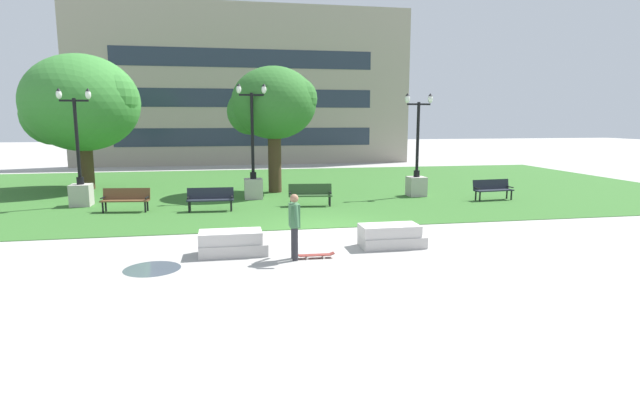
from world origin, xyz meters
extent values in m
plane|color=#A3A09B|center=(0.00, 0.00, 0.00)|extent=(140.00, 140.00, 0.00)
cube|color=#336628|center=(0.00, 10.00, 0.01)|extent=(40.00, 20.00, 0.02)
cube|color=#BCB7B2|center=(-2.96, -2.64, 0.16)|extent=(1.80, 0.90, 0.32)
cube|color=beige|center=(-3.03, -2.64, 0.48)|extent=(1.66, 0.83, 0.32)
cube|color=#BCB7B2|center=(1.48, -2.65, 0.16)|extent=(1.80, 0.90, 0.32)
cube|color=beige|center=(1.40, -2.65, 0.48)|extent=(1.66, 0.83, 0.32)
cylinder|color=#28282D|center=(-1.41, -3.34, 0.43)|extent=(0.15, 0.15, 0.86)
cylinder|color=#28282D|center=(-1.41, -3.54, 0.43)|extent=(0.15, 0.15, 0.86)
cube|color=#3D7047|center=(-1.41, -3.44, 1.16)|extent=(0.25, 0.41, 0.60)
cylinder|color=#3D7047|center=(-1.42, -3.08, 1.20)|extent=(0.11, 0.29, 0.55)
cylinder|color=#3D7047|center=(-1.41, -3.80, 1.20)|extent=(0.11, 0.29, 0.55)
sphere|color=#9E7051|center=(-1.41, -3.44, 1.60)|extent=(0.22, 0.22, 0.22)
cube|color=maroon|center=(-0.88, -3.43, 0.09)|extent=(0.80, 0.22, 0.02)
cube|color=maroon|center=(-0.43, -3.44, 0.11)|extent=(0.12, 0.20, 0.06)
cube|color=maroon|center=(-1.33, -3.42, 0.11)|extent=(0.12, 0.20, 0.06)
cylinder|color=silver|center=(-0.65, -3.33, 0.03)|extent=(0.06, 0.03, 0.06)
cylinder|color=silver|center=(-0.66, -3.55, 0.03)|extent=(0.06, 0.03, 0.06)
cylinder|color=silver|center=(-1.09, -3.32, 0.03)|extent=(0.06, 0.03, 0.06)
cylinder|color=silver|center=(-1.10, -3.54, 0.03)|extent=(0.06, 0.03, 0.06)
cylinder|color=#47515B|center=(-4.92, -3.63, 0.00)|extent=(1.36, 1.36, 0.01)
cube|color=#1E232D|center=(8.56, 4.28, 0.46)|extent=(1.83, 0.59, 0.05)
cube|color=#1E232D|center=(8.54, 4.52, 0.69)|extent=(1.80, 0.28, 0.46)
cube|color=black|center=(7.73, 4.20, 0.58)|extent=(0.09, 0.40, 0.04)
cube|color=black|center=(9.40, 4.35, 0.58)|extent=(0.09, 0.40, 0.04)
cylinder|color=black|center=(7.78, 4.05, 0.23)|extent=(0.07, 0.07, 0.41)
cylinder|color=black|center=(9.37, 4.19, 0.23)|extent=(0.07, 0.07, 0.41)
cylinder|color=black|center=(7.75, 4.37, 0.23)|extent=(0.07, 0.07, 0.41)
cylinder|color=black|center=(9.35, 4.50, 0.23)|extent=(0.07, 0.07, 0.41)
cube|color=#284723|center=(0.29, 4.27, 0.46)|extent=(1.84, 0.64, 0.05)
cube|color=#284723|center=(0.32, 4.52, 0.69)|extent=(1.80, 0.33, 0.46)
cube|color=black|center=(-0.54, 4.36, 0.58)|extent=(0.10, 0.40, 0.04)
cube|color=black|center=(1.13, 4.17, 0.58)|extent=(0.10, 0.40, 0.04)
cylinder|color=black|center=(-0.52, 4.20, 0.23)|extent=(0.07, 0.07, 0.41)
cylinder|color=black|center=(1.07, 4.02, 0.23)|extent=(0.07, 0.07, 0.41)
cylinder|color=black|center=(-0.48, 4.52, 0.23)|extent=(0.07, 0.07, 0.41)
cylinder|color=black|center=(1.11, 4.34, 0.23)|extent=(0.07, 0.07, 0.41)
cube|color=#1E232D|center=(-3.74, 3.83, 0.46)|extent=(1.82, 0.51, 0.05)
cube|color=#1E232D|center=(-3.73, 4.08, 0.69)|extent=(1.80, 0.19, 0.46)
cube|color=black|center=(-4.58, 3.86, 0.58)|extent=(0.08, 0.40, 0.04)
cube|color=black|center=(-2.90, 3.80, 0.58)|extent=(0.08, 0.40, 0.04)
cylinder|color=black|center=(-4.55, 3.70, 0.23)|extent=(0.07, 0.07, 0.41)
cylinder|color=black|center=(-2.95, 3.64, 0.23)|extent=(0.07, 0.07, 0.41)
cylinder|color=black|center=(-4.54, 4.02, 0.23)|extent=(0.07, 0.07, 0.41)
cylinder|color=black|center=(-2.94, 3.96, 0.23)|extent=(0.07, 0.07, 0.41)
cube|color=brown|center=(-6.99, 4.30, 0.46)|extent=(1.84, 0.65, 0.05)
cube|color=brown|center=(-6.96, 4.54, 0.69)|extent=(1.80, 0.34, 0.46)
cube|color=black|center=(-7.82, 4.40, 0.58)|extent=(0.11, 0.40, 0.04)
cube|color=black|center=(-6.15, 4.20, 0.58)|extent=(0.11, 0.40, 0.04)
cylinder|color=black|center=(-7.80, 4.23, 0.23)|extent=(0.07, 0.07, 0.41)
cylinder|color=black|center=(-6.21, 4.04, 0.23)|extent=(0.07, 0.07, 0.41)
cylinder|color=black|center=(-7.76, 4.55, 0.23)|extent=(0.07, 0.07, 0.41)
cylinder|color=black|center=(-6.18, 4.36, 0.23)|extent=(0.07, 0.07, 0.41)
cube|color=#ADA89E|center=(5.64, 6.11, 0.47)|extent=(0.80, 0.80, 0.90)
cylinder|color=black|center=(5.64, 6.11, 1.07)|extent=(0.28, 0.28, 0.30)
cylinder|color=black|center=(5.64, 6.11, 2.64)|extent=(0.14, 0.14, 3.44)
cube|color=black|center=(5.64, 6.11, 4.26)|extent=(1.10, 0.08, 0.08)
ellipsoid|color=white|center=(5.09, 6.11, 4.50)|extent=(0.22, 0.22, 0.36)
cone|color=black|center=(5.09, 6.11, 4.69)|extent=(0.20, 0.20, 0.13)
ellipsoid|color=white|center=(6.19, 6.11, 4.50)|extent=(0.22, 0.22, 0.36)
cone|color=black|center=(6.19, 6.11, 4.69)|extent=(0.20, 0.20, 0.13)
cube|color=#ADA89E|center=(-9.04, 6.10, 0.47)|extent=(0.80, 0.80, 0.90)
cylinder|color=black|center=(-9.04, 6.10, 1.07)|extent=(0.28, 0.28, 0.30)
cylinder|color=black|center=(-9.04, 6.10, 2.67)|extent=(0.14, 0.14, 3.50)
cube|color=black|center=(-9.04, 6.10, 4.32)|extent=(1.10, 0.08, 0.08)
ellipsoid|color=white|center=(-9.59, 6.10, 4.56)|extent=(0.22, 0.22, 0.36)
cone|color=black|center=(-9.59, 6.10, 4.76)|extent=(0.20, 0.20, 0.13)
ellipsoid|color=white|center=(-8.49, 6.10, 4.56)|extent=(0.22, 0.22, 0.36)
cone|color=black|center=(-8.49, 6.10, 4.76)|extent=(0.20, 0.20, 0.13)
cube|color=#ADA89E|center=(-1.91, 6.72, 0.47)|extent=(0.80, 0.80, 0.90)
cylinder|color=black|center=(-1.91, 6.72, 1.07)|extent=(0.28, 0.28, 0.30)
cylinder|color=black|center=(-1.91, 6.72, 2.83)|extent=(0.14, 0.14, 3.82)
cube|color=black|center=(-1.91, 6.72, 4.64)|extent=(1.10, 0.08, 0.08)
ellipsoid|color=white|center=(-2.46, 6.72, 4.88)|extent=(0.22, 0.22, 0.36)
cone|color=black|center=(-2.46, 6.72, 5.07)|extent=(0.20, 0.20, 0.13)
ellipsoid|color=white|center=(-1.36, 6.72, 4.88)|extent=(0.22, 0.22, 0.36)
cone|color=black|center=(-1.36, 6.72, 5.07)|extent=(0.20, 0.20, 0.13)
cylinder|color=#42301E|center=(-10.16, 11.45, 1.42)|extent=(0.72, 0.72, 2.81)
ellipsoid|color=#387F33|center=(-10.16, 11.45, 4.39)|extent=(5.67, 5.67, 4.82)
sphere|color=#387F33|center=(-11.72, 12.02, 3.82)|extent=(3.12, 3.12, 3.12)
sphere|color=#387F33|center=(-8.74, 10.88, 4.67)|extent=(2.83, 2.83, 2.83)
cylinder|color=#42301E|center=(-0.75, 8.60, 1.63)|extent=(0.64, 0.64, 3.21)
ellipsoid|color=#2D6B28|center=(-0.75, 8.60, 4.36)|extent=(4.08, 4.08, 3.47)
sphere|color=#2D6B28|center=(-1.87, 9.01, 3.95)|extent=(2.25, 2.25, 2.25)
sphere|color=#2D6B28|center=(0.27, 8.19, 4.56)|extent=(2.04, 2.04, 2.04)
cube|color=gray|center=(-1.42, 24.50, 6.19)|extent=(26.55, 1.00, 12.37)
cube|color=#232D3D|center=(-1.42, 23.98, 2.20)|extent=(19.92, 0.03, 1.40)
cube|color=#232D3D|center=(-1.42, 23.98, 5.20)|extent=(19.92, 0.03, 1.40)
cube|color=#232D3D|center=(-1.42, 23.98, 8.20)|extent=(19.92, 0.03, 1.40)
camera|label=1|loc=(-3.07, -15.82, 3.58)|focal=28.00mm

